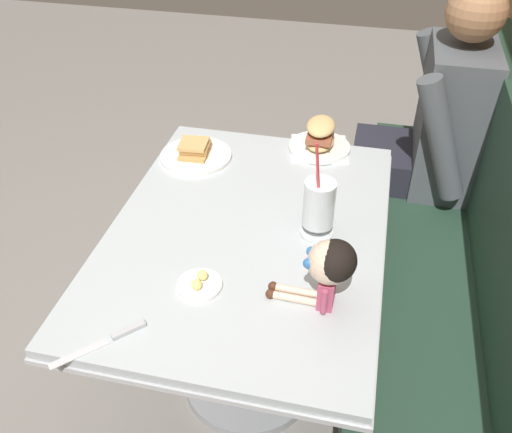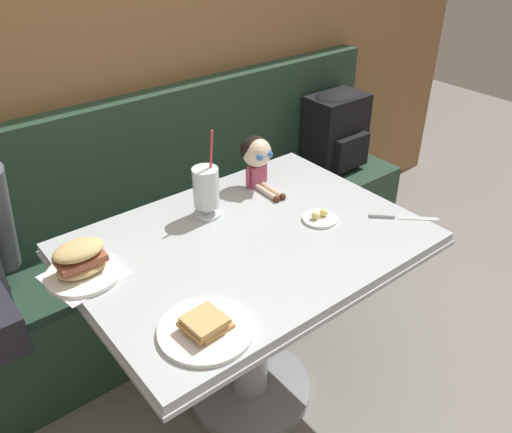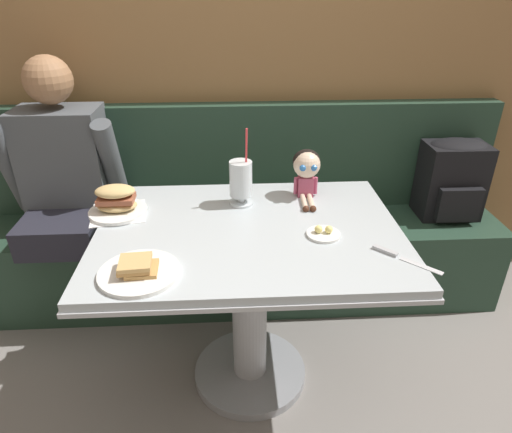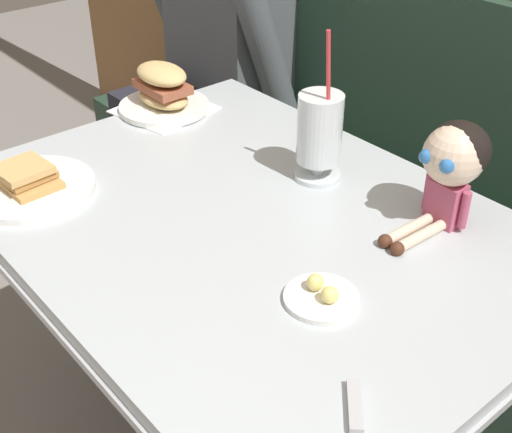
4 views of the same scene
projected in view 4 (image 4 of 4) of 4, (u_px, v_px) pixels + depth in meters
The scene contains 9 objects.
booth_bench at pixel (428, 262), 1.84m from camera, with size 2.60×0.48×1.00m.
diner_table at pixel (248, 298), 1.38m from camera, with size 1.11×0.81×0.74m.
toast_plate at pixel (30, 185), 1.34m from camera, with size 0.25×0.25×0.06m.
milkshake_glass at pixel (320, 132), 1.34m from camera, with size 0.10×0.10×0.32m.
sandwich_plate at pixel (163, 93), 1.64m from camera, with size 0.23×0.23×0.12m.
butter_saucer at pixel (321, 296), 1.07m from camera, with size 0.12×0.12×0.04m.
butter_knife at pixel (356, 428), 0.86m from camera, with size 0.18×0.18×0.01m.
seated_doll at pixel (453, 161), 1.19m from camera, with size 0.12×0.22×0.20m.
diner_patron at pixel (219, 36), 2.12m from camera, with size 0.55×0.48×0.81m.
Camera 4 is at (0.82, -0.49, 1.44)m, focal length 47.84 mm.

